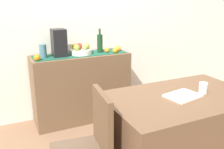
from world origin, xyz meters
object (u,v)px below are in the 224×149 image
(dining_table, at_px, (178,134))
(open_book, at_px, (183,96))
(fruit_bowl, at_px, (81,52))
(coffee_cup, at_px, (203,88))
(sideboard_console, at_px, (82,87))
(ceramic_vase, at_px, (43,51))
(coffee_maker, at_px, (59,43))
(wine_bottle, at_px, (100,43))

(dining_table, distance_m, open_book, 0.38)
(fruit_bowl, relative_size, coffee_cup, 2.75)
(dining_table, bearing_deg, sideboard_console, 108.30)
(ceramic_vase, height_order, open_book, ceramic_vase)
(sideboard_console, xyz_separation_m, open_book, (0.45, -1.39, 0.31))
(ceramic_vase, bearing_deg, coffee_maker, 0.00)
(coffee_maker, relative_size, ceramic_vase, 2.02)
(coffee_maker, bearing_deg, coffee_cup, -56.41)
(fruit_bowl, xyz_separation_m, open_book, (0.44, -1.39, -0.16))
(open_book, bearing_deg, coffee_maker, 106.76)
(dining_table, bearing_deg, coffee_maker, 117.49)
(fruit_bowl, bearing_deg, wine_bottle, 0.00)
(ceramic_vase, distance_m, coffee_cup, 1.80)
(ceramic_vase, xyz_separation_m, dining_table, (0.91, -1.37, -0.58))
(fruit_bowl, distance_m, dining_table, 1.54)
(sideboard_console, distance_m, ceramic_vase, 0.69)
(coffee_maker, bearing_deg, dining_table, -62.51)
(dining_table, bearing_deg, ceramic_vase, 123.48)
(fruit_bowl, relative_size, coffee_maker, 0.81)
(ceramic_vase, relative_size, open_book, 0.58)
(coffee_maker, xyz_separation_m, open_book, (0.71, -1.39, -0.29))
(fruit_bowl, bearing_deg, dining_table, -71.90)
(coffee_maker, distance_m, open_book, 1.59)
(wine_bottle, height_order, coffee_cup, wine_bottle)
(dining_table, bearing_deg, open_book, -100.13)
(wine_bottle, relative_size, open_book, 1.09)
(fruit_bowl, relative_size, ceramic_vase, 1.63)
(wine_bottle, relative_size, coffee_cup, 3.18)
(ceramic_vase, bearing_deg, fruit_bowl, 0.00)
(ceramic_vase, bearing_deg, coffee_cup, -51.25)
(sideboard_console, relative_size, fruit_bowl, 4.61)
(open_book, bearing_deg, fruit_bowl, 97.45)
(sideboard_console, distance_m, coffee_maker, 0.65)
(wine_bottle, bearing_deg, coffee_cup, -73.84)
(sideboard_console, distance_m, fruit_bowl, 0.47)
(open_book, bearing_deg, ceramic_vase, 112.72)
(ceramic_vase, distance_m, dining_table, 1.74)
(sideboard_console, height_order, coffee_cup, sideboard_console)
(open_book, relative_size, coffee_cup, 2.91)
(open_book, bearing_deg, wine_bottle, 87.37)
(ceramic_vase, bearing_deg, sideboard_console, 0.00)
(ceramic_vase, height_order, coffee_cup, ceramic_vase)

